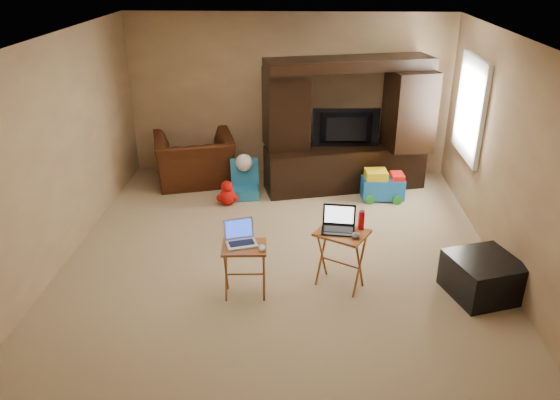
{
  "coord_description": "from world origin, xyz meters",
  "views": [
    {
      "loc": [
        0.25,
        -5.67,
        3.3
      ],
      "look_at": [
        0.0,
        -0.2,
        0.8
      ],
      "focal_mm": 35.0,
      "sensor_mm": 36.0,
      "label": 1
    }
  ],
  "objects_px": {
    "push_toy": "(383,185)",
    "mouse_right": "(356,236)",
    "entertainment_center": "(347,126)",
    "television": "(347,129)",
    "child_rocker": "(244,179)",
    "tray_table_left": "(245,271)",
    "water_bottle": "(361,220)",
    "ottoman": "(483,277)",
    "recliner": "(195,160)",
    "tray_table_right": "(341,259)",
    "laptop_left": "(241,234)",
    "laptop_right": "(339,221)",
    "mouse_left": "(262,248)",
    "plush_toy": "(227,193)"
  },
  "relations": [
    {
      "from": "push_toy",
      "to": "mouse_right",
      "type": "distance_m",
      "value": 2.54
    },
    {
      "from": "tray_table_left",
      "to": "laptop_left",
      "type": "height_order",
      "value": "laptop_left"
    },
    {
      "from": "recliner",
      "to": "ottoman",
      "type": "relative_size",
      "value": 1.78
    },
    {
      "from": "television",
      "to": "mouse_left",
      "type": "distance_m",
      "value": 3.16
    },
    {
      "from": "ottoman",
      "to": "tray_table_left",
      "type": "distance_m",
      "value": 2.48
    },
    {
      "from": "laptop_right",
      "to": "recliner",
      "type": "bearing_deg",
      "value": 132.11
    },
    {
      "from": "plush_toy",
      "to": "laptop_left",
      "type": "relative_size",
      "value": 1.19
    },
    {
      "from": "plush_toy",
      "to": "recliner",
      "type": "bearing_deg",
      "value": 127.75
    },
    {
      "from": "child_rocker",
      "to": "water_bottle",
      "type": "distance_m",
      "value": 2.71
    },
    {
      "from": "recliner",
      "to": "push_toy",
      "type": "xyz_separation_m",
      "value": [
        2.83,
        -0.49,
        -0.15
      ]
    },
    {
      "from": "tray_table_left",
      "to": "laptop_left",
      "type": "relative_size",
      "value": 1.91
    },
    {
      "from": "entertainment_center",
      "to": "television",
      "type": "relative_size",
      "value": 2.41
    },
    {
      "from": "tray_table_left",
      "to": "water_bottle",
      "type": "relative_size",
      "value": 2.92
    },
    {
      "from": "television",
      "to": "ottoman",
      "type": "distance_m",
      "value": 3.13
    },
    {
      "from": "television",
      "to": "tray_table_right",
      "type": "distance_m",
      "value": 2.76
    },
    {
      "from": "mouse_right",
      "to": "entertainment_center",
      "type": "bearing_deg",
      "value": 88.44
    },
    {
      "from": "tray_table_left",
      "to": "mouse_left",
      "type": "xyz_separation_m",
      "value": [
        0.19,
        -0.07,
        0.32
      ]
    },
    {
      "from": "entertainment_center",
      "to": "tray_table_right",
      "type": "distance_m",
      "value": 2.81
    },
    {
      "from": "push_toy",
      "to": "laptop_left",
      "type": "height_order",
      "value": "laptop_left"
    },
    {
      "from": "laptop_left",
      "to": "water_bottle",
      "type": "relative_size",
      "value": 1.53
    },
    {
      "from": "recliner",
      "to": "child_rocker",
      "type": "relative_size",
      "value": 2.14
    },
    {
      "from": "mouse_left",
      "to": "ottoman",
      "type": "bearing_deg",
      "value": 5.07
    },
    {
      "from": "child_rocker",
      "to": "mouse_right",
      "type": "bearing_deg",
      "value": -70.22
    },
    {
      "from": "entertainment_center",
      "to": "child_rocker",
      "type": "distance_m",
      "value": 1.7
    },
    {
      "from": "child_rocker",
      "to": "mouse_left",
      "type": "distance_m",
      "value": 2.66
    },
    {
      "from": "push_toy",
      "to": "child_rocker",
      "type": "bearing_deg",
      "value": 176.1
    },
    {
      "from": "tray_table_right",
      "to": "laptop_left",
      "type": "bearing_deg",
      "value": -140.11
    },
    {
      "from": "child_rocker",
      "to": "mouse_right",
      "type": "relative_size",
      "value": 4.11
    },
    {
      "from": "tray_table_right",
      "to": "laptop_right",
      "type": "distance_m",
      "value": 0.45
    },
    {
      "from": "child_rocker",
      "to": "tray_table_left",
      "type": "distance_m",
      "value": 2.54
    },
    {
      "from": "television",
      "to": "recliner",
      "type": "relative_size",
      "value": 0.85
    },
    {
      "from": "push_toy",
      "to": "ottoman",
      "type": "xyz_separation_m",
      "value": [
        0.74,
        -2.39,
        -0.02
      ]
    },
    {
      "from": "mouse_left",
      "to": "mouse_right",
      "type": "bearing_deg",
      "value": 10.48
    },
    {
      "from": "entertainment_center",
      "to": "ottoman",
      "type": "height_order",
      "value": "entertainment_center"
    },
    {
      "from": "plush_toy",
      "to": "push_toy",
      "type": "distance_m",
      "value": 2.24
    },
    {
      "from": "television",
      "to": "tray_table_right",
      "type": "bearing_deg",
      "value": 81.97
    },
    {
      "from": "television",
      "to": "laptop_right",
      "type": "bearing_deg",
      "value": 81.08
    },
    {
      "from": "tray_table_right",
      "to": "water_bottle",
      "type": "bearing_deg",
      "value": 51.0
    },
    {
      "from": "ottoman",
      "to": "mouse_right",
      "type": "bearing_deg",
      "value": -178.75
    },
    {
      "from": "mouse_left",
      "to": "recliner",
      "type": "bearing_deg",
      "value": 112.52
    },
    {
      "from": "entertainment_center",
      "to": "child_rocker",
      "type": "bearing_deg",
      "value": -178.44
    },
    {
      "from": "mouse_right",
      "to": "laptop_left",
      "type": "bearing_deg",
      "value": -176.36
    },
    {
      "from": "television",
      "to": "ottoman",
      "type": "height_order",
      "value": "television"
    },
    {
      "from": "television",
      "to": "plush_toy",
      "type": "relative_size",
      "value": 2.71
    },
    {
      "from": "plush_toy",
      "to": "push_toy",
      "type": "relative_size",
      "value": 0.6
    },
    {
      "from": "entertainment_center",
      "to": "mouse_left",
      "type": "xyz_separation_m",
      "value": [
        -1.02,
        -3.02,
        -0.37
      ]
    },
    {
      "from": "ottoman",
      "to": "mouse_left",
      "type": "xyz_separation_m",
      "value": [
        -2.29,
        -0.2,
        0.4
      ]
    },
    {
      "from": "laptop_right",
      "to": "water_bottle",
      "type": "xyz_separation_m",
      "value": [
        0.24,
        0.06,
        -0.02
      ]
    },
    {
      "from": "tray_table_right",
      "to": "mouse_right",
      "type": "bearing_deg",
      "value": -13.51
    },
    {
      "from": "television",
      "to": "mouse_right",
      "type": "distance_m",
      "value": 2.81
    }
  ]
}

